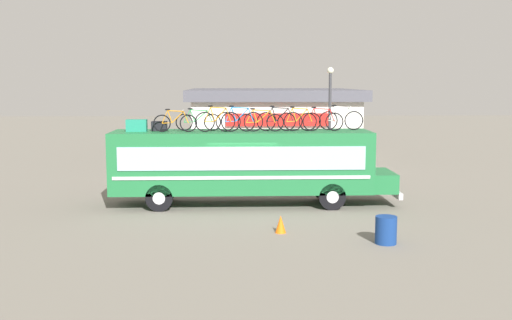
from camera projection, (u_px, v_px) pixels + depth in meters
ground_plane at (242, 205)px, 23.33m from camera, size 120.00×120.00×0.00m
bus at (246, 162)px, 23.13m from camera, size 10.77×2.38×2.83m
luggage_bag_1 at (137, 125)px, 22.77m from camera, size 0.75×0.41×0.45m
luggage_bag_2 at (159, 126)px, 23.06m from camera, size 0.57×0.36×0.36m
rooftop_bicycle_1 at (175, 122)px, 22.50m from camera, size 1.62×0.44×0.86m
rooftop_bicycle_2 at (198, 121)px, 23.06m from camera, size 1.72×0.44×0.86m
rooftop_bicycle_3 at (218, 121)px, 22.58m from camera, size 1.70×0.44×0.98m
rooftop_bicycle_4 at (239, 121)px, 22.69m from camera, size 1.78×0.44×0.97m
rooftop_bicycle_5 at (261, 122)px, 22.74m from camera, size 1.74×0.44×0.88m
rooftop_bicycle_6 at (280, 121)px, 22.93m from camera, size 1.73×0.44×0.95m
rooftop_bicycle_7 at (299, 121)px, 22.96m from camera, size 1.65×0.44×0.93m
rooftop_bicycle_8 at (321, 121)px, 23.02m from camera, size 1.70×0.44×0.92m
rooftop_bicycle_9 at (341, 120)px, 23.42m from camera, size 1.72×0.44×0.97m
roadside_building at (272, 121)px, 39.18m from camera, size 10.50×10.65×4.18m
trash_bin at (386, 230)px, 17.72m from camera, size 0.62×0.62×0.81m
traffic_cone at (281, 224)px, 19.00m from camera, size 0.34×0.34×0.55m
street_lamp at (330, 113)px, 29.42m from camera, size 0.31×0.31×5.35m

